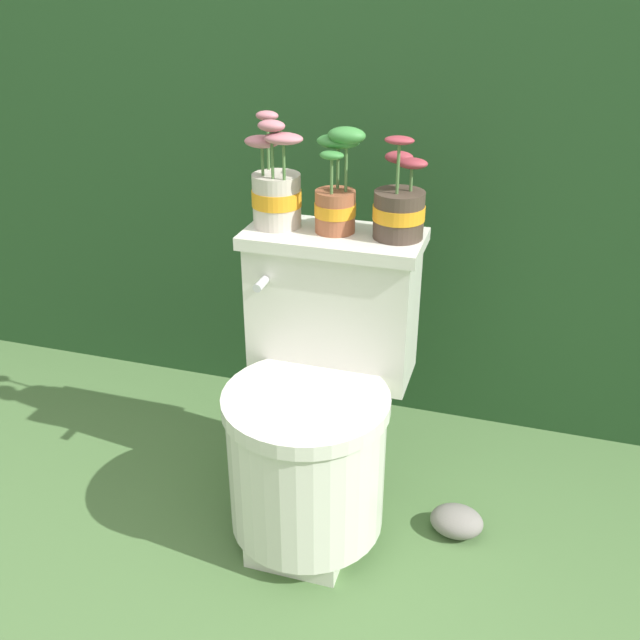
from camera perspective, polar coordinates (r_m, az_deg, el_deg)
name	(u,v)px	position (r m, az deg, el deg)	size (l,w,h in m)	color
ground_plane	(289,540)	(1.85, -2.46, -17.17)	(12.00, 12.00, 0.00)	#4C703D
hedge_backdrop	(393,151)	(2.46, 5.84, 13.27)	(3.55, 0.87, 1.43)	#234723
toilet	(316,409)	(1.72, -0.36, -7.15)	(0.42, 0.51, 0.72)	silver
potted_plant_left	(276,189)	(1.68, -3.54, 10.40)	(0.14, 0.13, 0.26)	beige
potted_plant_midleft	(337,191)	(1.64, 1.35, 10.26)	(0.12, 0.10, 0.24)	#9E5638
potted_plant_middle	(399,207)	(1.62, 6.36, 8.94)	(0.12, 0.12, 0.23)	#47382D
garden_stone	(457,521)	(1.88, 10.88, -15.52)	(0.13, 0.11, 0.07)	gray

